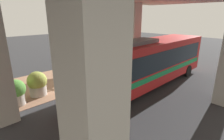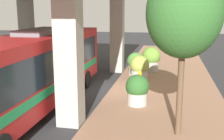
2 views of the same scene
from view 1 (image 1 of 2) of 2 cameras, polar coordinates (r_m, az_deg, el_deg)
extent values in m
plane|color=#2D2D30|center=(12.68, -9.58, -6.49)|extent=(80.00, 80.00, 0.00)
cube|color=#936B51|center=(15.08, -16.20, -3.00)|extent=(6.00, 40.00, 0.02)
cube|color=#ADA89E|center=(14.75, 6.85, 9.21)|extent=(0.90, 0.90, 6.03)
cube|color=#ADA89E|center=(3.37, -5.79, -20.19)|extent=(0.90, 0.90, 6.03)
cube|color=#B21E1E|center=(12.87, 11.37, 2.69)|extent=(2.67, 12.63, 2.88)
cube|color=#19232D|center=(12.79, 11.46, 4.19)|extent=(2.71, 11.62, 1.27)
cube|color=#198C4C|center=(13.03, 11.22, 0.24)|extent=(2.71, 12.00, 0.35)
cube|color=slate|center=(11.56, 8.23, 9.11)|extent=(1.33, 3.16, 0.24)
cylinder|color=black|center=(17.51, 15.93, 1.52)|extent=(0.28, 1.00, 1.00)
cylinder|color=black|center=(16.49, 23.46, -0.23)|extent=(0.28, 1.00, 1.00)
cylinder|color=black|center=(11.27, -6.52, -6.69)|extent=(0.28, 1.00, 1.00)
cylinder|color=black|center=(9.61, 2.97, -11.07)|extent=(0.28, 1.00, 1.00)
cylinder|color=gold|center=(13.57, -15.41, -3.27)|extent=(0.24, 0.24, 0.88)
sphere|color=gold|center=(13.40, -15.59, -1.22)|extent=(0.23, 0.23, 0.23)
cylinder|color=gold|center=(13.67, -15.83, -2.56)|extent=(0.15, 0.11, 0.11)
cylinder|color=gold|center=(13.37, -15.08, -2.94)|extent=(0.15, 0.11, 0.11)
cylinder|color=#ADA89E|center=(11.84, -28.55, -8.42)|extent=(0.90, 0.90, 0.70)
sphere|color=#4C8C38|center=(11.59, -29.01, -5.47)|extent=(1.13, 1.13, 1.13)
sphere|color=orange|center=(11.54, -29.15, -6.59)|extent=(0.32, 0.32, 0.32)
cylinder|color=#ADA89E|center=(15.09, -7.05, -1.21)|extent=(0.96, 0.96, 0.61)
sphere|color=#2D6028|center=(14.91, -7.13, 1.02)|extent=(1.12, 1.12, 1.12)
sphere|color=#993F8C|center=(14.81, -7.12, 0.21)|extent=(0.34, 0.34, 0.34)
cylinder|color=#ADA89E|center=(12.61, -22.93, -6.16)|extent=(1.06, 1.06, 0.67)
sphere|color=olive|center=(12.37, -23.30, -3.28)|extent=(1.24, 1.24, 1.24)
sphere|color=#993F8C|center=(12.29, -23.42, -4.39)|extent=(0.37, 0.37, 0.37)
cylinder|color=brown|center=(17.89, -3.40, 6.73)|extent=(0.22, 0.22, 3.58)
ellipsoid|color=#2D6028|center=(17.61, -3.55, 14.93)|extent=(2.55, 2.55, 3.06)
camera|label=2|loc=(24.91, 14.95, 15.39)|focal=45.00mm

